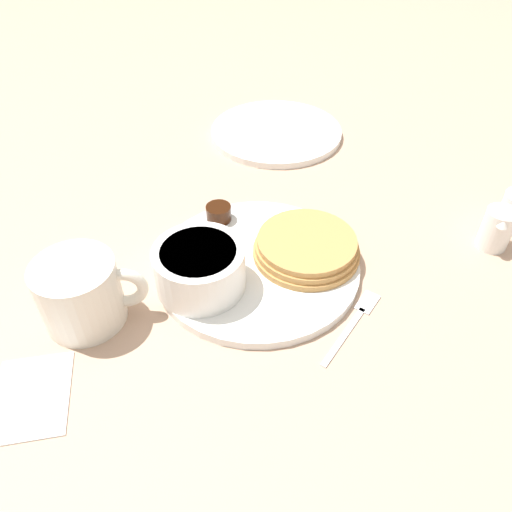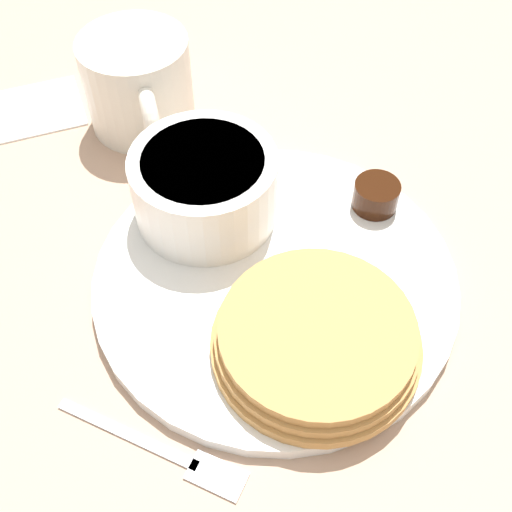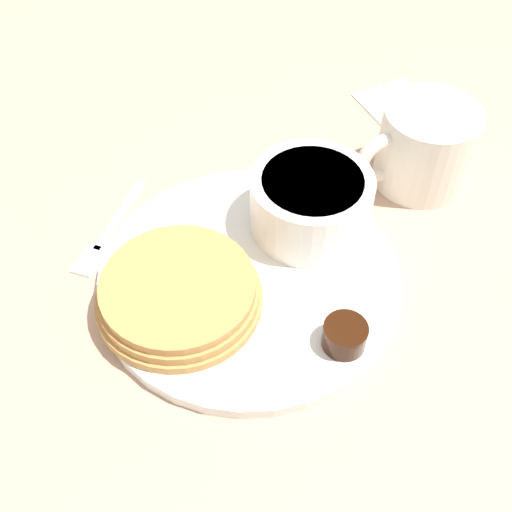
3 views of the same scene
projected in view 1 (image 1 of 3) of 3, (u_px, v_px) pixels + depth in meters
name	position (u px, v px, depth m)	size (l,w,h in m)	color
ground_plane	(257.00, 268.00, 0.67)	(4.00, 4.00, 0.00)	tan
plate	(257.00, 265.00, 0.66)	(0.27, 0.27, 0.01)	white
pancake_stack	(307.00, 247.00, 0.66)	(0.14, 0.14, 0.03)	#B78447
bowl	(200.00, 267.00, 0.61)	(0.11, 0.11, 0.06)	white
syrup_cup	(219.00, 213.00, 0.72)	(0.04, 0.04, 0.02)	black
butter_ramekin	(183.00, 273.00, 0.62)	(0.05, 0.05, 0.04)	white
coffee_mug	(82.00, 293.00, 0.58)	(0.10, 0.12, 0.08)	silver
creamer_pitcher_near	(497.00, 228.00, 0.68)	(0.05, 0.05, 0.06)	white
fork	(356.00, 318.00, 0.60)	(0.08, 0.12, 0.00)	silver
napkin	(32.00, 396.00, 0.52)	(0.12, 0.10, 0.00)	white
far_plate	(276.00, 132.00, 0.93)	(0.24, 0.24, 0.01)	white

